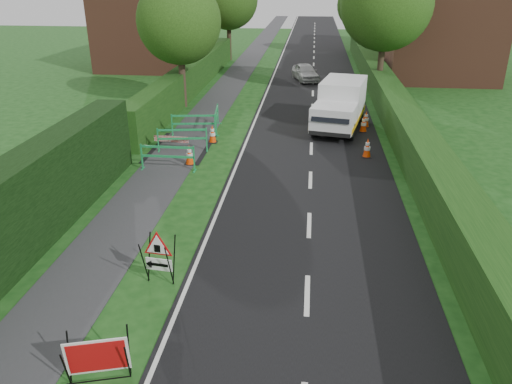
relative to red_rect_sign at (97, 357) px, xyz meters
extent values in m
plane|color=#154012|center=(1.22, 2.04, -0.54)|extent=(120.00, 120.00, 0.00)
cube|color=black|center=(3.72, 37.04, -0.53)|extent=(6.00, 90.00, 0.02)
cube|color=#2D2D30|center=(-1.78, 37.04, -0.53)|extent=(2.00, 90.00, 0.02)
cube|color=#14380F|center=(-3.78, 24.04, -0.54)|extent=(1.00, 24.00, 1.80)
cube|color=#14380F|center=(7.72, 18.04, -0.54)|extent=(1.20, 50.00, 1.50)
cube|color=brown|center=(-8.78, 32.04, 2.21)|extent=(7.00, 7.00, 5.50)
cube|color=brown|center=(12.22, 30.04, 2.21)|extent=(7.00, 7.00, 5.50)
cube|color=brown|center=(13.22, 44.04, 2.21)|extent=(7.00, 7.00, 5.50)
cylinder|color=#2D2116|center=(-3.38, 20.04, 0.77)|extent=(0.36, 0.36, 2.62)
sphere|color=#1E3E10|center=(-3.38, 20.04, 3.96)|extent=(4.40, 4.40, 4.40)
cylinder|color=#2D2116|center=(7.62, 24.04, 0.95)|extent=(0.36, 0.36, 2.97)
sphere|color=#1E3E10|center=(7.62, 24.04, 4.65)|extent=(5.20, 5.20, 5.20)
cylinder|color=#2D2116|center=(-3.38, 36.04, 0.86)|extent=(0.36, 0.36, 2.80)
cylinder|color=#2D2116|center=(7.62, 40.04, 0.69)|extent=(0.36, 0.36, 2.45)
sphere|color=#1E3E10|center=(7.62, 40.04, 3.70)|extent=(4.20, 4.20, 4.20)
cylinder|color=black|center=(-0.47, -0.29, -0.06)|extent=(0.12, 0.32, 0.92)
cylinder|color=black|center=(-0.56, 0.04, -0.06)|extent=(0.12, 0.32, 0.92)
cylinder|color=black|center=(0.55, 0.01, -0.06)|extent=(0.12, 0.32, 0.92)
cylinder|color=black|center=(0.45, 0.34, -0.06)|extent=(0.12, 0.32, 0.92)
cylinder|color=black|center=(0.05, -0.16, -0.38)|extent=(1.09, 0.34, 0.03)
cube|color=white|center=(0.00, 0.01, 0.02)|extent=(1.12, 0.44, 0.80)
cube|color=#B50C0F|center=(0.00, -0.01, 0.02)|extent=(1.01, 0.39, 0.70)
cylinder|color=black|center=(-0.13, 3.06, 0.07)|extent=(0.07, 0.36, 1.18)
cylinder|color=black|center=(-0.09, 3.36, 0.07)|extent=(0.07, 0.36, 1.18)
cylinder|color=black|center=(0.50, 2.99, 0.07)|extent=(0.07, 0.36, 1.18)
cylinder|color=black|center=(0.54, 3.28, 0.07)|extent=(0.07, 0.36, 1.18)
cube|color=white|center=(0.20, 3.15, -0.01)|extent=(0.65, 0.10, 0.32)
cube|color=black|center=(0.20, 3.14, -0.01)|extent=(0.46, 0.07, 0.07)
cone|color=black|center=(-0.05, 3.17, -0.01)|extent=(0.17, 0.21, 0.19)
cube|color=black|center=(0.20, 3.13, 0.43)|extent=(0.15, 0.03, 0.19)
cube|color=silver|center=(5.12, 17.42, 0.75)|extent=(2.44, 3.32, 1.80)
cube|color=silver|center=(4.66, 15.19, 0.40)|extent=(2.22, 2.28, 1.10)
cube|color=black|center=(4.47, 14.27, 0.67)|extent=(1.65, 0.54, 0.50)
cube|color=#F1B30C|center=(4.02, 16.75, 0.04)|extent=(0.96, 4.52, 0.22)
cube|color=#F1B30C|center=(5.87, 16.37, 0.04)|extent=(0.96, 4.52, 0.22)
cube|color=black|center=(4.47, 14.28, -0.09)|extent=(1.81, 0.48, 0.19)
cylinder|color=black|center=(3.83, 15.31, -0.17)|extent=(0.37, 0.78, 0.75)
cylinder|color=black|center=(5.47, 14.97, -0.17)|extent=(0.37, 0.78, 0.75)
cylinder|color=black|center=(4.44, 18.25, -0.17)|extent=(0.37, 0.78, 0.75)
cylinder|color=black|center=(6.08, 17.91, -0.17)|extent=(0.37, 0.78, 0.75)
cube|color=black|center=(5.94, 12.75, -0.52)|extent=(0.38, 0.38, 0.04)
cone|color=#F53F07|center=(5.94, 12.75, -0.12)|extent=(0.32, 0.32, 0.75)
cylinder|color=white|center=(5.94, 12.75, -0.16)|extent=(0.25, 0.25, 0.14)
cylinder|color=white|center=(5.94, 12.75, 0.03)|extent=(0.17, 0.17, 0.10)
cube|color=black|center=(6.09, 16.26, -0.52)|extent=(0.38, 0.38, 0.04)
cone|color=#F53F07|center=(6.09, 16.26, -0.12)|extent=(0.32, 0.32, 0.75)
cylinder|color=white|center=(6.09, 16.26, -0.16)|extent=(0.25, 0.25, 0.14)
cylinder|color=white|center=(6.09, 16.26, 0.03)|extent=(0.17, 0.17, 0.10)
cube|color=black|center=(6.28, 17.08, -0.52)|extent=(0.38, 0.38, 0.04)
cone|color=#F53F07|center=(6.28, 17.08, -0.12)|extent=(0.32, 0.32, 0.75)
cylinder|color=white|center=(6.28, 17.08, -0.16)|extent=(0.25, 0.25, 0.14)
cylinder|color=white|center=(6.28, 17.08, 0.03)|extent=(0.17, 0.17, 0.10)
cube|color=black|center=(-0.96, 11.15, -0.52)|extent=(0.38, 0.38, 0.04)
cone|color=#F53F07|center=(-0.96, 11.15, -0.12)|extent=(0.32, 0.32, 0.75)
cylinder|color=white|center=(-0.96, 11.15, -0.16)|extent=(0.25, 0.25, 0.14)
cylinder|color=white|center=(-0.96, 11.15, 0.03)|extent=(0.17, 0.17, 0.10)
cube|color=black|center=(-0.60, 13.94, -0.52)|extent=(0.38, 0.38, 0.04)
cone|color=#F53F07|center=(-0.60, 13.94, -0.12)|extent=(0.32, 0.32, 0.75)
cylinder|color=white|center=(-0.60, 13.94, -0.16)|extent=(0.25, 0.25, 0.14)
cylinder|color=white|center=(-0.60, 13.94, 0.03)|extent=(0.17, 0.17, 0.10)
cube|color=#198B46|center=(-2.61, 10.46, -0.04)|extent=(0.05, 0.05, 1.00)
cube|color=#198B46|center=(-0.61, 10.45, -0.04)|extent=(0.05, 0.05, 1.00)
cube|color=#198B46|center=(-1.61, 10.46, 0.38)|extent=(2.00, 0.06, 0.08)
cube|color=#198B46|center=(-1.61, 10.46, 0.01)|extent=(2.00, 0.06, 0.08)
cube|color=#198B46|center=(-2.61, 10.46, -0.52)|extent=(0.06, 0.35, 0.04)
cube|color=#198B46|center=(-0.61, 10.45, -0.52)|extent=(0.06, 0.35, 0.04)
cube|color=#198B46|center=(-2.59, 12.50, -0.04)|extent=(0.06, 0.06, 1.00)
cube|color=#198B46|center=(-0.62, 12.82, -0.04)|extent=(0.06, 0.06, 1.00)
cube|color=#198B46|center=(-1.61, 12.66, 0.38)|extent=(1.98, 0.37, 0.08)
cube|color=#198B46|center=(-1.61, 12.66, 0.01)|extent=(1.98, 0.37, 0.08)
cube|color=#198B46|center=(-2.59, 12.50, -0.52)|extent=(0.12, 0.36, 0.04)
cube|color=#198B46|center=(-0.62, 12.82, -0.52)|extent=(0.12, 0.36, 0.04)
cube|color=#198B46|center=(-2.60, 14.72, -0.04)|extent=(0.06, 0.06, 1.00)
cube|color=#198B46|center=(-0.62, 15.00, -0.04)|extent=(0.06, 0.06, 1.00)
cube|color=#198B46|center=(-1.61, 14.86, 0.38)|extent=(1.99, 0.33, 0.08)
cube|color=#198B46|center=(-1.61, 14.86, 0.01)|extent=(1.99, 0.33, 0.08)
cube|color=#198B46|center=(-2.60, 14.72, -0.52)|extent=(0.11, 0.35, 0.04)
cube|color=#198B46|center=(-0.62, 15.00, -0.52)|extent=(0.11, 0.35, 0.04)
cube|color=#198B46|center=(-0.65, 14.86, -0.04)|extent=(0.06, 0.06, 1.00)
cube|color=#198B46|center=(-0.88, 16.85, -0.04)|extent=(0.06, 0.06, 1.00)
cube|color=#198B46|center=(-0.77, 15.85, 0.38)|extent=(0.28, 1.99, 0.08)
cube|color=#198B46|center=(-0.77, 15.85, 0.01)|extent=(0.28, 1.99, 0.08)
cube|color=#198B46|center=(-0.65, 14.86, -0.52)|extent=(0.35, 0.10, 0.04)
cube|color=#198B46|center=(-0.88, 16.85, -0.52)|extent=(0.35, 0.10, 0.04)
cube|color=red|center=(-2.14, 12.85, -0.54)|extent=(1.50, 0.17, 0.25)
imported|color=silver|center=(3.16, 28.05, 0.03)|extent=(2.18, 3.55, 1.13)
camera|label=1|loc=(3.59, -6.61, 6.32)|focal=35.00mm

